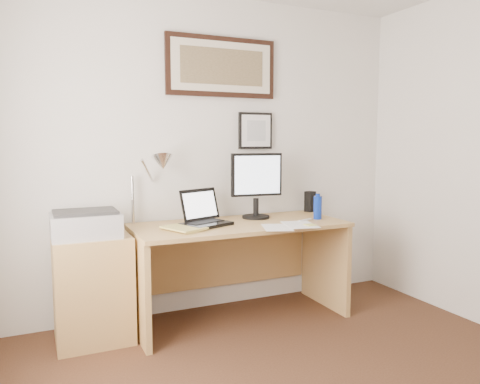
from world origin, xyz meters
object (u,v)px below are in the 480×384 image
desk (235,251)px  printer (86,224)px  laptop (204,217)px  water_bottle (318,208)px  lcd_monitor (257,182)px  book (172,230)px  side_cabinet (93,289)px

desk → printer: bearing=-178.0°
desk → laptop: laptop is taller
water_bottle → lcd_monitor: (-0.42, 0.23, 0.20)m
book → lcd_monitor: lcd_monitor is taller
side_cabinet → laptop: size_ratio=1.80×
side_cabinet → lcd_monitor: bearing=4.3°
printer → side_cabinet: bearing=7.0°
desk → laptop: (-0.27, -0.03, 0.29)m
lcd_monitor → printer: size_ratio=1.18×
water_bottle → side_cabinet: bearing=175.4°
side_cabinet → desk: desk is taller
lcd_monitor → printer: bearing=-175.6°
desk → printer: size_ratio=3.64×
desk → printer: printer is taller
printer → desk: bearing=2.0°
book → laptop: (0.29, 0.17, 0.05)m
water_bottle → printer: water_bottle is taller
laptop → printer: laptop is taller
side_cabinet → water_bottle: size_ratio=3.98×
water_bottle → desk: (-0.64, 0.17, -0.33)m
laptop → desk: bearing=7.5°
lcd_monitor → printer: (-1.32, -0.10, -0.22)m
laptop → book: bearing=-149.6°
water_bottle → lcd_monitor: bearing=151.1°
side_cabinet → laptop: bearing=0.0°
desk → book: bearing=-159.7°
side_cabinet → water_bottle: bearing=-4.6°
water_bottle → printer: (-1.74, 0.13, -0.02)m
book → lcd_monitor: 0.87m
side_cabinet → desk: (1.07, 0.04, 0.15)m
side_cabinet → book: 0.67m
laptop → lcd_monitor: 0.54m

